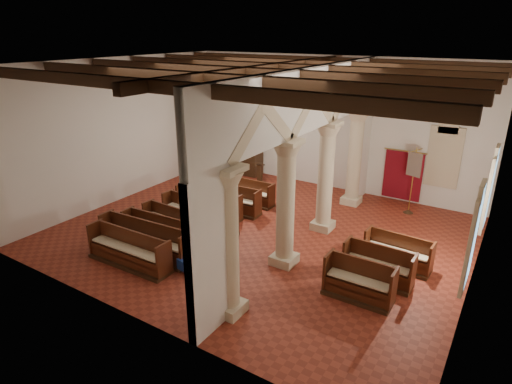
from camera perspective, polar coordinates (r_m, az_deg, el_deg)
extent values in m
plane|color=maroon|center=(15.87, 0.65, -5.40)|extent=(14.00, 14.00, 0.00)
plane|color=black|center=(14.28, 0.75, 16.74)|extent=(14.00, 14.00, 0.00)
cube|color=silver|center=(20.01, 9.85, 8.95)|extent=(14.00, 0.02, 6.00)
cube|color=silver|center=(10.45, -16.85, -2.71)|extent=(14.00, 0.02, 6.00)
cube|color=silver|center=(19.29, -17.48, 7.86)|extent=(0.02, 12.00, 6.00)
cube|color=silver|center=(12.79, 28.47, -0.09)|extent=(0.02, 12.00, 6.00)
cube|color=#C2AE90|center=(11.72, -3.56, -15.08)|extent=(0.75, 0.75, 0.30)
cylinder|color=#C2AE90|center=(10.77, -3.78, -7.29)|extent=(0.56, 0.56, 3.30)
cube|color=#C2AE90|center=(13.86, 3.76, -8.91)|extent=(0.75, 0.75, 0.30)
cylinder|color=#C2AE90|center=(13.06, 3.95, -2.04)|extent=(0.56, 0.56, 3.30)
cube|color=#C2AE90|center=(16.28, 8.87, -4.39)|extent=(0.75, 0.75, 0.30)
cylinder|color=#C2AE90|center=(15.60, 9.23, 1.60)|extent=(0.56, 0.56, 3.30)
cube|color=#C2AE90|center=(18.86, 12.57, -1.05)|extent=(0.75, 0.75, 0.30)
cylinder|color=#C2AE90|center=(18.28, 13.01, 4.20)|extent=(0.56, 0.56, 3.30)
cube|color=silver|center=(13.53, 7.39, 12.24)|extent=(0.25, 11.90, 1.93)
cube|color=#2C644D|center=(11.68, 27.02, -5.97)|extent=(0.03, 1.00, 2.20)
cube|color=#2C644D|center=(15.41, 28.76, -0.05)|extent=(0.03, 1.00, 2.20)
cube|color=#2C644D|center=(18.90, 23.78, 4.28)|extent=(1.00, 0.03, 2.20)
cube|color=#331D10|center=(22.16, -1.79, 4.80)|extent=(2.00, 0.80, 1.80)
cube|color=#331D10|center=(21.91, -1.82, 7.31)|extent=(2.10, 0.85, 0.20)
cube|color=#381B11|center=(20.79, 0.51, 1.23)|extent=(0.42, 0.42, 0.09)
cube|color=#381B11|center=(20.64, 0.51, 2.40)|extent=(0.20, 0.20, 0.98)
cube|color=#381B11|center=(20.42, 0.41, 3.78)|extent=(0.46, 0.37, 0.17)
cube|color=maroon|center=(19.39, 18.97, 2.05)|extent=(1.60, 0.06, 2.10)
cylinder|color=gold|center=(19.07, 19.34, 5.17)|extent=(1.80, 0.04, 0.04)
cone|color=#331D10|center=(18.58, 19.63, -2.41)|extent=(0.41, 0.41, 0.14)
cylinder|color=gold|center=(18.13, 20.13, 1.39)|extent=(0.04, 0.04, 2.75)
cylinder|color=gold|center=(17.78, 20.63, 5.23)|extent=(0.30, 0.76, 0.03)
cube|color=navy|center=(17.91, 20.38, 3.45)|extent=(0.60, 0.24, 0.97)
cube|color=#16269A|center=(13.50, -9.58, -9.46)|extent=(0.40, 0.35, 0.35)
cube|color=navy|center=(13.24, -6.74, -9.98)|extent=(0.37, 0.32, 0.33)
cube|color=#161697|center=(15.28, -4.84, -5.59)|extent=(0.34, 0.31, 0.28)
cylinder|color=white|center=(14.70, -16.98, -7.98)|extent=(1.10, 0.34, 0.11)
cylinder|color=white|center=(14.59, -17.62, -8.29)|extent=(0.95, 0.36, 0.10)
cube|color=#331D10|center=(14.37, -16.45, -9.09)|extent=(3.06, 0.82, 0.11)
cube|color=#49210F|center=(14.20, -16.73, -8.13)|extent=(2.91, 0.49, 0.49)
cube|color=#49210F|center=(14.22, -16.10, -6.79)|extent=(2.90, 0.13, 1.03)
cube|color=#49210F|center=(15.19, -20.39, -5.48)|extent=(0.09, 0.65, 1.03)
cube|color=#49210F|center=(13.13, -12.22, -8.82)|extent=(0.09, 0.65, 1.03)
cube|color=beige|center=(14.08, -16.85, -7.16)|extent=(2.79, 0.45, 0.05)
cube|color=#331D10|center=(14.85, -14.46, -7.85)|extent=(3.55, 0.94, 0.11)
cube|color=#4E2710|center=(14.68, -14.72, -6.90)|extent=(3.38, 0.61, 0.49)
cube|color=#4E2710|center=(14.71, -14.11, -5.58)|extent=(3.36, 0.25, 1.04)
cube|color=#4E2710|center=(15.81, -18.94, -4.19)|extent=(0.11, 0.66, 1.04)
cube|color=#4E2710|center=(13.50, -9.49, -7.70)|extent=(0.11, 0.66, 1.04)
cube|color=beige|center=(14.56, -14.82, -5.94)|extent=(3.24, 0.56, 0.05)
cube|color=#331D10|center=(15.26, -12.40, -6.87)|extent=(3.17, 0.86, 0.10)
cube|color=#4F1A10|center=(15.10, -12.62, -6.00)|extent=(3.00, 0.54, 0.46)
cube|color=#4F1A10|center=(15.13, -12.07, -4.80)|extent=(2.99, 0.21, 0.97)
cube|color=#4F1A10|center=(16.07, -16.43, -3.66)|extent=(0.10, 0.62, 0.97)
cube|color=#4F1A10|center=(14.08, -7.99, -6.56)|extent=(0.10, 0.62, 0.97)
cube|color=beige|center=(14.99, -12.69, -5.12)|extent=(2.88, 0.50, 0.05)
cube|color=#331D10|center=(15.86, -10.40, -5.61)|extent=(3.10, 0.84, 0.10)
cube|color=#502511|center=(15.71, -10.58, -4.81)|extent=(2.93, 0.55, 0.43)
cube|color=#502511|center=(15.75, -10.09, -3.74)|extent=(2.92, 0.23, 0.91)
cube|color=#502511|center=(16.64, -14.30, -2.72)|extent=(0.10, 0.58, 0.91)
cube|color=#502511|center=(14.75, -6.14, -5.28)|extent=(0.10, 0.58, 0.91)
cube|color=beige|center=(15.61, -10.63, -4.02)|extent=(2.81, 0.50, 0.05)
cube|color=#331D10|center=(16.39, -7.57, -4.50)|extent=(3.32, 0.89, 0.11)
cube|color=#43160E|center=(16.24, -7.73, -3.64)|extent=(3.15, 0.57, 0.47)
cube|color=#43160E|center=(16.30, -7.23, -2.50)|extent=(3.14, 0.22, 1.00)
cube|color=#43160E|center=(17.19, -11.75, -1.52)|extent=(0.10, 0.64, 1.00)
cube|color=#43160E|center=(15.28, -2.94, -4.01)|extent=(0.10, 0.64, 1.00)
cube|color=beige|center=(16.13, -7.78, -2.79)|extent=(3.03, 0.52, 0.05)
cube|color=#331D10|center=(17.37, -6.32, -2.94)|extent=(2.92, 0.74, 0.10)
cube|color=#4A270F|center=(17.22, -6.46, -2.14)|extent=(2.77, 0.43, 0.46)
cube|color=#4A270F|center=(17.30, -6.01, -1.09)|extent=(2.76, 0.09, 0.98)
cube|color=#4A270F|center=(18.05, -9.89, -0.35)|extent=(0.08, 0.62, 0.98)
cube|color=#4A270F|center=(16.38, -2.44, -2.27)|extent=(0.08, 0.62, 0.98)
cube|color=beige|center=(17.12, -6.50, -1.34)|extent=(2.65, 0.39, 0.05)
cube|color=#331D10|center=(17.81, -4.18, -2.25)|extent=(3.19, 0.93, 0.10)
cube|color=#502A11|center=(17.66, -4.31, -1.44)|extent=(3.02, 0.61, 0.47)
cube|color=#502A11|center=(17.74, -3.87, -0.41)|extent=(3.00, 0.26, 0.99)
cube|color=#502A11|center=(18.52, -8.04, 0.35)|extent=(0.11, 0.63, 0.99)
cube|color=#502A11|center=(16.81, 0.05, -1.61)|extent=(0.11, 0.63, 0.99)
cube|color=beige|center=(17.56, -4.33, -0.65)|extent=(2.90, 0.56, 0.05)
cube|color=#331D10|center=(18.63, -1.85, -1.15)|extent=(2.95, 0.71, 0.10)
cube|color=#47180F|center=(18.49, -1.94, -0.42)|extent=(2.80, 0.41, 0.44)
cube|color=#47180F|center=(18.58, -1.56, 0.50)|extent=(2.80, 0.09, 0.93)
cube|color=#47180F|center=(19.26, -5.39, 1.16)|extent=(0.07, 0.59, 0.93)
cube|color=#47180F|center=(17.74, 2.03, -0.51)|extent=(0.07, 0.59, 0.93)
cube|color=beige|center=(18.40, -1.95, 0.30)|extent=(2.69, 0.37, 0.05)
cube|color=#331D10|center=(12.59, 13.37, -13.38)|extent=(1.92, 0.77, 0.11)
cube|color=#531E11|center=(12.38, 13.40, -12.35)|extent=(1.76, 0.44, 0.49)
cube|color=#531E11|center=(12.45, 13.91, -10.72)|extent=(1.76, 0.08, 1.04)
cube|color=#531E11|center=(12.56, 9.61, -10.06)|extent=(0.08, 0.66, 1.04)
cube|color=#531E11|center=(12.11, 17.83, -12.12)|extent=(0.08, 0.66, 1.04)
cube|color=beige|center=(12.24, 13.51, -11.27)|extent=(1.69, 0.40, 0.05)
cube|color=#331D10|center=(13.49, 15.76, -11.13)|extent=(2.06, 0.78, 0.11)
cube|color=#46220F|center=(13.30, 15.81, -10.17)|extent=(1.91, 0.46, 0.47)
cube|color=#46220F|center=(13.38, 16.23, -8.72)|extent=(1.90, 0.11, 1.00)
cube|color=#46220F|center=(13.48, 11.98, -8.07)|extent=(0.09, 0.63, 1.00)
cube|color=#46220F|center=(13.06, 20.21, -10.00)|extent=(0.09, 0.63, 1.00)
cube|color=beige|center=(13.17, 15.92, -9.18)|extent=(1.83, 0.42, 0.05)
cube|color=#331D10|center=(14.42, 18.17, -9.21)|extent=(2.11, 0.81, 0.10)
cube|color=#4B1C10|center=(14.24, 18.24, -8.33)|extent=(1.94, 0.50, 0.45)
cube|color=#4B1C10|center=(14.33, 18.60, -7.05)|extent=(1.92, 0.17, 0.96)
cube|color=#4B1C10|center=(14.40, 14.58, -6.45)|extent=(0.10, 0.61, 0.96)
cube|color=#4B1C10|center=(14.04, 22.39, -8.18)|extent=(0.10, 0.61, 0.96)
cube|color=beige|center=(14.13, 18.35, -7.44)|extent=(1.86, 0.46, 0.05)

